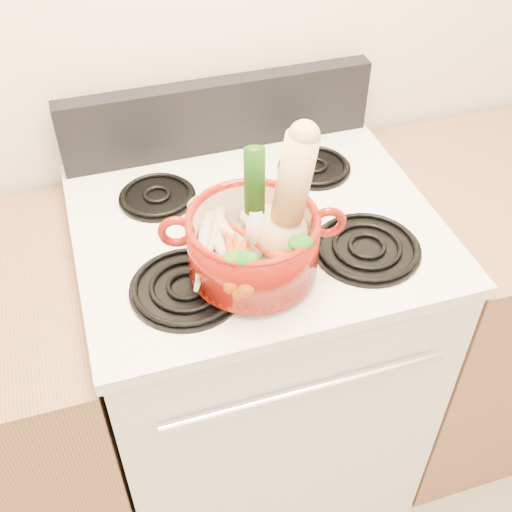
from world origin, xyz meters
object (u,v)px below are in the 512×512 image
object	(u,v)px
stove_body	(256,359)
dutch_oven	(253,244)
leek	(255,203)
squash	(285,199)

from	to	relation	value
stove_body	dutch_oven	bearing A→B (deg)	-109.34
dutch_oven	leek	xyz separation A→B (m)	(0.01, 0.01, 0.09)
leek	dutch_oven	bearing A→B (deg)	-109.78
stove_body	dutch_oven	world-z (taller)	dutch_oven
stove_body	squash	world-z (taller)	squash
squash	leek	size ratio (longest dim) A/B	1.06
stove_body	squash	distance (m)	0.68
stove_body	squash	bearing A→B (deg)	-87.35
stove_body	dutch_oven	size ratio (longest dim) A/B	3.65
dutch_oven	squash	distance (m)	0.11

